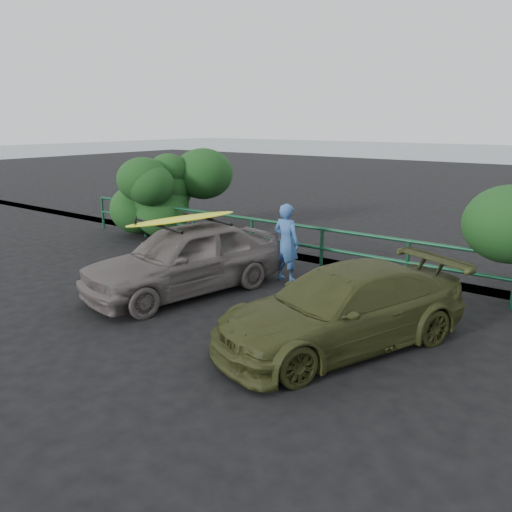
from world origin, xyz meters
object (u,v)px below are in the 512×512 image
(guardrail, at_px, (285,243))
(olive_vehicle, at_px, (342,308))
(man, at_px, (286,243))
(surfboard, at_px, (183,219))
(sedan, at_px, (185,258))

(guardrail, relative_size, olive_vehicle, 3.36)
(man, relative_size, surfboard, 0.68)
(olive_vehicle, height_order, man, man)
(sedan, xyz_separation_m, man, (1.20, 1.85, 0.13))
(guardrail, height_order, man, man)
(sedan, height_order, surfboard, surfboard)
(sedan, bearing_deg, surfboard, -167.13)
(guardrail, bearing_deg, olive_vehicle, -45.56)
(sedan, bearing_deg, man, 69.88)
(guardrail, distance_m, sedan, 2.93)
(olive_vehicle, relative_size, man, 2.48)
(olive_vehicle, distance_m, surfboard, 3.80)
(guardrail, distance_m, olive_vehicle, 4.55)
(man, distance_m, surfboard, 2.31)
(guardrail, distance_m, man, 1.29)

